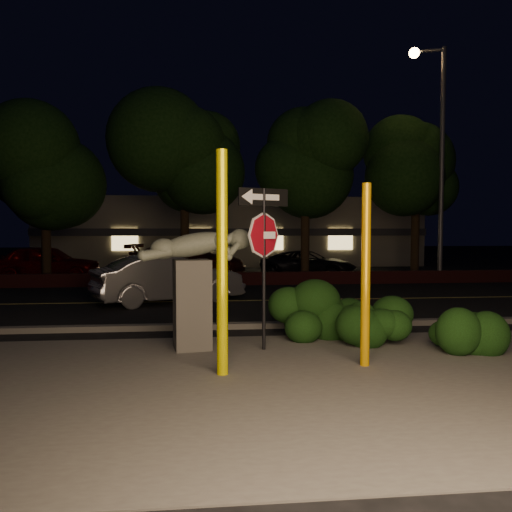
% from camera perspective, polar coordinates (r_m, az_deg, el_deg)
% --- Properties ---
extents(ground, '(90.00, 90.00, 0.00)m').
position_cam_1_polar(ground, '(17.92, -0.47, -3.80)').
color(ground, black).
rests_on(ground, ground).
extents(patio, '(14.00, 6.00, 0.02)m').
position_cam_1_polar(patio, '(7.24, 8.03, -13.99)').
color(patio, '#4C4944').
rests_on(patio, ground).
extents(road, '(80.00, 8.00, 0.01)m').
position_cam_1_polar(road, '(14.96, 0.62, -5.13)').
color(road, black).
rests_on(road, ground).
extents(lane_marking, '(80.00, 0.12, 0.00)m').
position_cam_1_polar(lane_marking, '(14.96, 0.62, -5.08)').
color(lane_marking, '#AD9D45').
rests_on(lane_marking, road).
extents(curb, '(80.00, 0.25, 0.12)m').
position_cam_1_polar(curb, '(10.94, 3.07, -7.86)').
color(curb, '#4C4944').
rests_on(curb, ground).
extents(brick_wall, '(40.00, 0.35, 0.50)m').
position_cam_1_polar(brick_wall, '(19.18, -0.83, -2.60)').
color(brick_wall, '#3F1414').
rests_on(brick_wall, ground).
extents(parking_lot, '(40.00, 12.00, 0.01)m').
position_cam_1_polar(parking_lot, '(24.86, -1.99, -1.88)').
color(parking_lot, black).
rests_on(parking_lot, ground).
extents(building, '(22.00, 10.20, 4.00)m').
position_cam_1_polar(building, '(32.75, -2.95, 2.78)').
color(building, gray).
rests_on(building, ground).
extents(tree_far_a, '(4.60, 4.60, 7.43)m').
position_cam_1_polar(tree_far_a, '(21.90, -23.05, 11.22)').
color(tree_far_a, black).
rests_on(tree_far_a, ground).
extents(tree_far_b, '(5.20, 5.20, 8.41)m').
position_cam_1_polar(tree_far_b, '(21.30, -8.22, 13.61)').
color(tree_far_b, black).
rests_on(tree_far_b, ground).
extents(tree_far_c, '(4.80, 4.80, 7.84)m').
position_cam_1_polar(tree_far_c, '(21.24, 5.69, 12.58)').
color(tree_far_c, black).
rests_on(tree_far_c, ground).
extents(tree_far_d, '(4.40, 4.40, 7.42)m').
position_cam_1_polar(tree_far_d, '(23.17, 17.87, 11.04)').
color(tree_far_d, black).
rests_on(tree_far_d, ground).
extents(yellow_pole_left, '(0.16, 0.16, 3.27)m').
position_cam_1_polar(yellow_pole_left, '(7.20, -3.90, -0.89)').
color(yellow_pole_left, '#E5D800').
rests_on(yellow_pole_left, ground).
extents(yellow_pole_right, '(0.14, 0.14, 2.84)m').
position_cam_1_polar(yellow_pole_right, '(7.85, 12.42, -2.21)').
color(yellow_pole_right, '#E39D05').
rests_on(yellow_pole_right, ground).
extents(signpost, '(0.90, 0.38, 2.84)m').
position_cam_1_polar(signpost, '(8.67, 0.91, 2.34)').
color(signpost, black).
rests_on(signpost, ground).
extents(sculpture, '(2.01, 0.82, 2.14)m').
position_cam_1_polar(sculpture, '(8.87, -7.10, -2.21)').
color(sculpture, '#4C4944').
rests_on(sculpture, ground).
extents(hedge_center, '(2.41, 1.77, 1.14)m').
position_cam_1_polar(hedge_center, '(9.86, 7.56, -6.08)').
color(hedge_center, black).
rests_on(hedge_center, ground).
extents(hedge_right, '(1.55, 0.88, 0.99)m').
position_cam_1_polar(hedge_right, '(9.58, 13.48, -6.85)').
color(hedge_right, black).
rests_on(hedge_right, ground).
extents(hedge_far_right, '(1.46, 1.14, 0.89)m').
position_cam_1_polar(hedge_far_right, '(9.52, 23.76, -7.39)').
color(hedge_far_right, black).
rests_on(hedge_far_right, ground).
extents(streetlight, '(1.34, 0.69, 9.36)m').
position_cam_1_polar(streetlight, '(21.52, 19.95, 12.04)').
color(streetlight, '#4F4F54').
rests_on(streetlight, ground).
extents(silver_sedan, '(4.52, 3.16, 1.41)m').
position_cam_1_polar(silver_sedan, '(14.72, -9.92, -2.56)').
color(silver_sedan, '#A7A6AB').
rests_on(silver_sedan, ground).
extents(parked_car_red, '(4.42, 1.81, 1.50)m').
position_cam_1_polar(parked_car_red, '(22.71, -22.86, -0.70)').
color(parked_car_red, '#670202').
rests_on(parked_car_red, ground).
extents(parked_car_darkred, '(5.60, 3.07, 1.54)m').
position_cam_1_polar(parked_car_darkred, '(22.73, -7.85, -0.44)').
color(parked_car_darkred, '#40150E').
rests_on(parked_car_darkred, ground).
extents(parked_car_dark, '(4.69, 3.44, 1.19)m').
position_cam_1_polar(parked_car_dark, '(22.60, 6.02, -0.89)').
color(parked_car_dark, black).
rests_on(parked_car_dark, ground).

